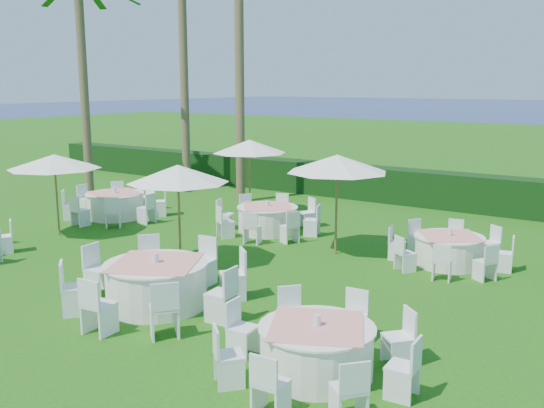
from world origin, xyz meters
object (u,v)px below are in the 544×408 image
Objects in this scene: banquet_table_e at (267,219)px; umbrella_c at (249,146)px; banquet_table_d at (115,204)px; umbrella_b at (178,174)px; banquet_table_b at (156,283)px; umbrella_d at (337,164)px; banquet_table_f at (449,249)px; banquet_table_c at (317,349)px; umbrella_a at (54,162)px.

banquet_table_e is 2.98m from umbrella_c.
banquet_table_e is 1.23× the size of umbrella_c.
banquet_table_d is 1.34× the size of umbrella_b.
umbrella_d is (1.10, 5.06, 1.79)m from banquet_table_b.
banquet_table_f is 6.45m from umbrella_b.
umbrella_b is (-1.38, 2.17, 1.69)m from banquet_table_b.
umbrella_c is (3.28, 2.65, 1.79)m from banquet_table_d.
banquet_table_d is 6.13m from umbrella_b.
banquet_table_b reaches higher than banquet_table_d.
banquet_table_c is at bearing -64.32° from umbrella_d.
umbrella_a reaches higher than banquet_table_d.
banquet_table_b is at bearing -21.61° from umbrella_a.
banquet_table_e is at bearing 129.15° from banquet_table_c.
umbrella_a is at bearing 158.39° from banquet_table_b.
umbrella_c is (2.83, 5.10, 0.15)m from umbrella_a.
banquet_table_c is 6.40m from banquet_table_f.
banquet_table_e is 1.20× the size of umbrella_d.
umbrella_d is (-2.77, 5.77, 1.85)m from banquet_table_c.
banquet_table_b is 1.37× the size of umbrella_a.
banquet_table_c is 1.06× the size of banquet_table_f.
banquet_table_c is 8.59m from banquet_table_e.
banquet_table_c is at bearing -17.41° from umbrella_a.
banquet_table_e is at bearing -41.80° from umbrella_c.
banquet_table_d is 1.26× the size of umbrella_a.
umbrella_c reaches higher than banquet_table_f.
banquet_table_f is at bearing 56.92° from banquet_table_b.
umbrella_c is 5.06m from umbrella_d.
umbrella_c is at bearing 109.83° from umbrella_b.
banquet_table_c is at bearing -50.85° from banquet_table_e.
banquet_table_d is 7.91m from umbrella_d.
banquet_table_b is 3.94m from banquet_table_c.
umbrella_a is 1.00× the size of umbrella_d.
umbrella_a reaches higher than banquet_table_b.
banquet_table_c is 0.94× the size of banquet_table_d.
banquet_table_c is 10.63m from umbrella_a.
umbrella_b is (4.76, -0.27, 0.09)m from umbrella_a.
banquet_table_d is at bearing 100.51° from umbrella_a.
banquet_table_c is (3.87, -0.71, -0.06)m from banquet_table_b.
umbrella_b reaches higher than banquet_table_b.
banquet_table_c is 11.09m from umbrella_c.
banquet_table_b is at bearing -36.49° from banquet_table_d.
umbrella_d is at bearing 115.68° from banquet_table_c.
umbrella_b is (0.17, -3.79, 1.75)m from banquet_table_e.
banquet_table_f is at bearing 18.31° from umbrella_a.
banquet_table_e is (-1.55, 5.96, -0.05)m from banquet_table_b.
banquet_table_d is 1.27× the size of umbrella_d.
banquet_table_e reaches higher than banquet_table_f.
banquet_table_e is at bearing 12.04° from banquet_table_d.
banquet_table_b is at bearing -75.38° from banquet_table_e.
banquet_table_e is at bearing 161.34° from umbrella_d.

